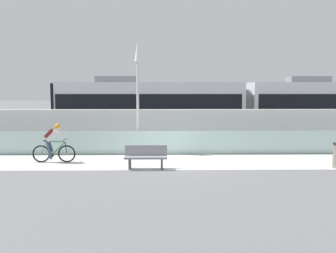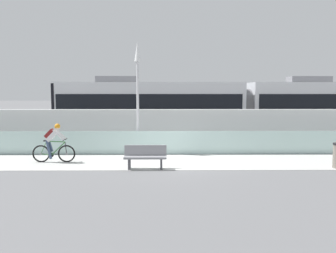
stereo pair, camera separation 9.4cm
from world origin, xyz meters
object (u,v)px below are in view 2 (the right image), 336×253
(cyclist_on_bike, at_px, (53,143))
(lamp_post_antenna, at_px, (138,83))
(tram, at_px, (245,108))
(bench, at_px, (145,156))

(cyclist_on_bike, distance_m, lamp_post_antenna, 4.68)
(lamp_post_antenna, bearing_deg, tram, 37.46)
(cyclist_on_bike, xyz_separation_m, bench, (3.85, -1.28, -0.32))
(tram, xyz_separation_m, cyclist_on_bike, (-9.46, -6.85, -1.09))
(lamp_post_antenna, xyz_separation_m, bench, (0.53, -3.44, -2.81))
(bench, bearing_deg, cyclist_on_bike, 161.58)
(cyclist_on_bike, relative_size, bench, 1.11)
(cyclist_on_bike, height_order, lamp_post_antenna, lamp_post_antenna)
(tram, bearing_deg, cyclist_on_bike, -144.09)
(bench, bearing_deg, tram, 55.41)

